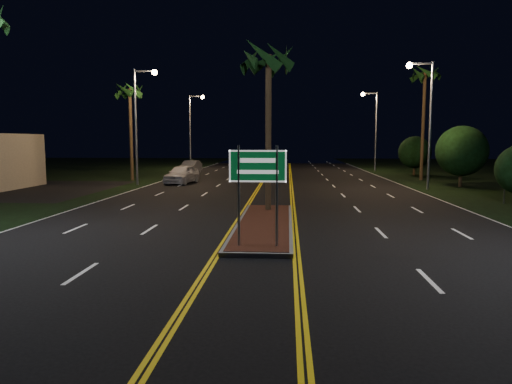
# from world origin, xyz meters

# --- Properties ---
(ground) EXTENTS (120.00, 120.00, 0.00)m
(ground) POSITION_xyz_m (0.00, 0.00, 0.00)
(ground) COLOR black
(ground) RESTS_ON ground
(median_island) EXTENTS (2.25, 10.25, 0.17)m
(median_island) POSITION_xyz_m (0.00, 7.00, 0.08)
(median_island) COLOR gray
(median_island) RESTS_ON ground
(highway_sign) EXTENTS (1.80, 0.08, 3.20)m
(highway_sign) POSITION_xyz_m (0.00, 2.80, 2.40)
(highway_sign) COLOR gray
(highway_sign) RESTS_ON ground
(streetlight_left_mid) EXTENTS (1.91, 0.44, 9.00)m
(streetlight_left_mid) POSITION_xyz_m (-10.61, 24.00, 5.66)
(streetlight_left_mid) COLOR gray
(streetlight_left_mid) RESTS_ON ground
(streetlight_left_far) EXTENTS (1.91, 0.44, 9.00)m
(streetlight_left_far) POSITION_xyz_m (-10.61, 44.00, 5.66)
(streetlight_left_far) COLOR gray
(streetlight_left_far) RESTS_ON ground
(streetlight_right_mid) EXTENTS (1.91, 0.44, 9.00)m
(streetlight_right_mid) POSITION_xyz_m (10.61, 22.00, 5.66)
(streetlight_right_mid) COLOR gray
(streetlight_right_mid) RESTS_ON ground
(streetlight_right_far) EXTENTS (1.91, 0.44, 9.00)m
(streetlight_right_far) POSITION_xyz_m (10.61, 42.00, 5.66)
(streetlight_right_far) COLOR gray
(streetlight_right_far) RESTS_ON ground
(palm_median) EXTENTS (2.40, 2.40, 8.30)m
(palm_median) POSITION_xyz_m (0.00, 10.50, 7.28)
(palm_median) COLOR #382819
(palm_median) RESTS_ON ground
(palm_left_far) EXTENTS (2.40, 2.40, 8.80)m
(palm_left_far) POSITION_xyz_m (-12.80, 28.00, 7.75)
(palm_left_far) COLOR #382819
(palm_left_far) RESTS_ON ground
(palm_right_far) EXTENTS (2.40, 2.40, 10.30)m
(palm_right_far) POSITION_xyz_m (12.80, 30.00, 9.14)
(palm_right_far) COLOR #382819
(palm_right_far) RESTS_ON ground
(shrub_mid) EXTENTS (3.78, 3.78, 4.62)m
(shrub_mid) POSITION_xyz_m (14.00, 24.00, 2.73)
(shrub_mid) COLOR #382819
(shrub_mid) RESTS_ON ground
(shrub_far) EXTENTS (3.24, 3.24, 3.96)m
(shrub_far) POSITION_xyz_m (13.80, 36.00, 2.34)
(shrub_far) COLOR #382819
(shrub_far) RESTS_ON ground
(car_near) EXTENTS (3.03, 5.66, 1.80)m
(car_near) POSITION_xyz_m (-7.71, 25.35, 0.90)
(car_near) COLOR silver
(car_near) RESTS_ON ground
(car_far) EXTENTS (2.47, 4.98, 1.61)m
(car_far) POSITION_xyz_m (-9.50, 37.06, 0.80)
(car_far) COLOR #ABADB5
(car_far) RESTS_ON ground
(warning_sign) EXTENTS (0.91, 0.33, 2.27)m
(warning_sign) POSITION_xyz_m (13.00, 14.74, 1.46)
(warning_sign) COLOR gray
(warning_sign) RESTS_ON ground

